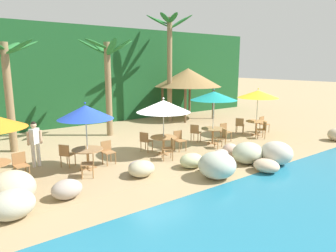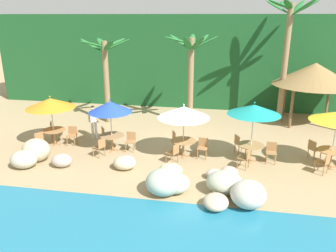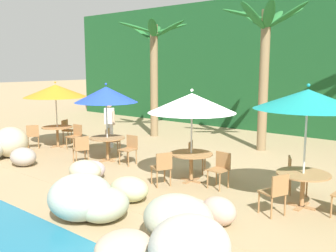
{
  "view_description": "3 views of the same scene",
  "coord_description": "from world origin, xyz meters",
  "px_view_note": "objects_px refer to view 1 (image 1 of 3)",
  "views": [
    {
      "loc": [
        -7.11,
        -10.36,
        3.72
      ],
      "look_at": [
        0.74,
        0.22,
        1.07
      ],
      "focal_mm": 33.08,
      "sensor_mm": 36.0,
      "label": 1
    },
    {
      "loc": [
        1.97,
        -13.5,
        5.9
      ],
      "look_at": [
        -0.5,
        0.04,
        1.29
      ],
      "focal_mm": 35.31,
      "sensor_mm": 36.0,
      "label": 2
    },
    {
      "loc": [
        5.77,
        -7.84,
        2.95
      ],
      "look_at": [
        -0.63,
        -0.08,
        1.35
      ],
      "focal_mm": 40.54,
      "sensor_mm": 36.0,
      "label": 3
    }
  ],
  "objects_px": {
    "dining_table_teal": "(213,131)",
    "palm_tree_nearest": "(7,76)",
    "chair_orange_seaward": "(20,164)",
    "palm_tree_second": "(108,69)",
    "chair_white_inland": "(145,140)",
    "chair_white_left": "(170,147)",
    "chair_yellow_seaward": "(263,123)",
    "palapa_hut": "(188,78)",
    "umbrella_blue": "(85,112)",
    "chair_white_seaward": "(179,139)",
    "umbrella_teal": "(214,96)",
    "chair_teal_inland": "(195,132)",
    "chair_yellow_left": "(263,129)",
    "chair_teal_seaward": "(225,131)",
    "waiter_in_white": "(35,141)",
    "chair_blue_left": "(90,162)",
    "dining_table_yellow": "(256,123)",
    "chair_teal_left": "(222,137)",
    "palm_tree_third": "(170,51)",
    "umbrella_yellow": "(258,94)",
    "umbrella_white": "(163,106)",
    "dining_table_white": "(164,140)",
    "dining_table_blue": "(88,153)"
  },
  "relations": [
    {
      "from": "chair_yellow_seaward",
      "to": "chair_orange_seaward",
      "type": "bearing_deg",
      "value": 178.46
    },
    {
      "from": "umbrella_teal",
      "to": "dining_table_white",
      "type": "bearing_deg",
      "value": -179.82
    },
    {
      "from": "chair_white_seaward",
      "to": "chair_teal_inland",
      "type": "relative_size",
      "value": 1.0
    },
    {
      "from": "chair_white_seaward",
      "to": "umbrella_teal",
      "type": "height_order",
      "value": "umbrella_teal"
    },
    {
      "from": "umbrella_teal",
      "to": "chair_yellow_seaward",
      "type": "bearing_deg",
      "value": 1.99
    },
    {
      "from": "chair_teal_left",
      "to": "chair_yellow_left",
      "type": "relative_size",
      "value": 1.0
    },
    {
      "from": "dining_table_blue",
      "to": "palm_tree_third",
      "type": "height_order",
      "value": "palm_tree_third"
    },
    {
      "from": "chair_yellow_seaward",
      "to": "waiter_in_white",
      "type": "bearing_deg",
      "value": 173.59
    },
    {
      "from": "umbrella_teal",
      "to": "chair_teal_inland",
      "type": "xyz_separation_m",
      "value": [
        -0.46,
        0.72,
        -1.77
      ]
    },
    {
      "from": "umbrella_teal",
      "to": "chair_teal_seaward",
      "type": "height_order",
      "value": "umbrella_teal"
    },
    {
      "from": "chair_teal_inland",
      "to": "waiter_in_white",
      "type": "height_order",
      "value": "waiter_in_white"
    },
    {
      "from": "dining_table_white",
      "to": "chair_white_inland",
      "type": "distance_m",
      "value": 0.86
    },
    {
      "from": "dining_table_yellow",
      "to": "palapa_hut",
      "type": "xyz_separation_m",
      "value": [
        0.45,
        6.2,
        2.19
      ]
    },
    {
      "from": "umbrella_blue",
      "to": "chair_teal_left",
      "type": "distance_m",
      "value": 6.2
    },
    {
      "from": "dining_table_teal",
      "to": "chair_teal_left",
      "type": "bearing_deg",
      "value": -105.82
    },
    {
      "from": "dining_table_teal",
      "to": "palm_tree_nearest",
      "type": "bearing_deg",
      "value": 151.91
    },
    {
      "from": "dining_table_blue",
      "to": "palm_tree_nearest",
      "type": "xyz_separation_m",
      "value": [
        -1.68,
        4.12,
        2.63
      ]
    },
    {
      "from": "umbrella_white",
      "to": "chair_teal_left",
      "type": "bearing_deg",
      "value": -17.12
    },
    {
      "from": "chair_blue_left",
      "to": "palm_tree_second",
      "type": "bearing_deg",
      "value": 57.9
    },
    {
      "from": "umbrella_blue",
      "to": "chair_yellow_left",
      "type": "bearing_deg",
      "value": -5.36
    },
    {
      "from": "umbrella_teal",
      "to": "chair_yellow_seaward",
      "type": "height_order",
      "value": "umbrella_teal"
    },
    {
      "from": "chair_orange_seaward",
      "to": "palm_tree_second",
      "type": "xyz_separation_m",
      "value": [
        5.2,
        4.06,
        2.93
      ]
    },
    {
      "from": "dining_table_teal",
      "to": "chair_yellow_left",
      "type": "height_order",
      "value": "chair_yellow_left"
    },
    {
      "from": "chair_yellow_seaward",
      "to": "palm_tree_second",
      "type": "xyz_separation_m",
      "value": [
        -7.14,
        4.39,
        2.93
      ]
    },
    {
      "from": "umbrella_blue",
      "to": "chair_orange_seaward",
      "type": "bearing_deg",
      "value": 169.37
    },
    {
      "from": "chair_yellow_seaward",
      "to": "palapa_hut",
      "type": "xyz_separation_m",
      "value": [
        -0.39,
        6.03,
        2.29
      ]
    },
    {
      "from": "dining_table_blue",
      "to": "dining_table_teal",
      "type": "height_order",
      "value": "same"
    },
    {
      "from": "chair_blue_left",
      "to": "dining_table_yellow",
      "type": "xyz_separation_m",
      "value": [
        9.61,
        0.71,
        0.1
      ]
    },
    {
      "from": "chair_white_seaward",
      "to": "chair_yellow_left",
      "type": "bearing_deg",
      "value": -9.4
    },
    {
      "from": "chair_teal_inland",
      "to": "palm_tree_second",
      "type": "distance_m",
      "value": 5.49
    },
    {
      "from": "chair_orange_seaward",
      "to": "dining_table_teal",
      "type": "xyz_separation_m",
      "value": [
        8.32,
        -0.47,
        0.1
      ]
    },
    {
      "from": "chair_white_left",
      "to": "chair_blue_left",
      "type": "bearing_deg",
      "value": 178.83
    },
    {
      "from": "palm_tree_nearest",
      "to": "palm_tree_second",
      "type": "height_order",
      "value": "palm_tree_second"
    },
    {
      "from": "chair_white_inland",
      "to": "chair_white_left",
      "type": "xyz_separation_m",
      "value": [
        0.14,
        -1.54,
        0.0
      ]
    },
    {
      "from": "chair_yellow_seaward",
      "to": "palapa_hut",
      "type": "relative_size",
      "value": 0.19
    },
    {
      "from": "chair_yellow_left",
      "to": "chair_teal_inland",
      "type": "bearing_deg",
      "value": 155.17
    },
    {
      "from": "chair_teal_inland",
      "to": "chair_yellow_left",
      "type": "distance_m",
      "value": 3.54
    },
    {
      "from": "chair_teal_left",
      "to": "dining_table_yellow",
      "type": "height_order",
      "value": "chair_teal_left"
    },
    {
      "from": "chair_orange_seaward",
      "to": "palm_tree_third",
      "type": "relative_size",
      "value": 0.13
    },
    {
      "from": "dining_table_yellow",
      "to": "waiter_in_white",
      "type": "xyz_separation_m",
      "value": [
        -10.78,
        1.48,
        0.37
      ]
    },
    {
      "from": "umbrella_yellow",
      "to": "palm_tree_second",
      "type": "bearing_deg",
      "value": 144.09
    },
    {
      "from": "chair_white_left",
      "to": "chair_yellow_left",
      "type": "distance_m",
      "value": 5.91
    },
    {
      "from": "chair_white_seaward",
      "to": "dining_table_teal",
      "type": "distance_m",
      "value": 2.02
    },
    {
      "from": "chair_teal_seaward",
      "to": "palm_tree_nearest",
      "type": "distance_m",
      "value": 10.02
    },
    {
      "from": "umbrella_blue",
      "to": "palm_tree_nearest",
      "type": "distance_m",
      "value": 4.6
    },
    {
      "from": "chair_blue_left",
      "to": "chair_white_left",
      "type": "bearing_deg",
      "value": -1.17
    },
    {
      "from": "waiter_in_white",
      "to": "chair_yellow_seaward",
      "type": "bearing_deg",
      "value": -6.41
    },
    {
      "from": "umbrella_white",
      "to": "dining_table_white",
      "type": "relative_size",
      "value": 2.16
    },
    {
      "from": "chair_blue_left",
      "to": "palm_tree_third",
      "type": "relative_size",
      "value": 0.13
    },
    {
      "from": "umbrella_yellow",
      "to": "waiter_in_white",
      "type": "xyz_separation_m",
      "value": [
        -10.78,
        1.48,
        -1.19
      ]
    }
  ]
}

